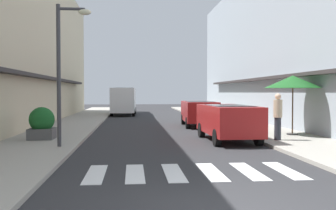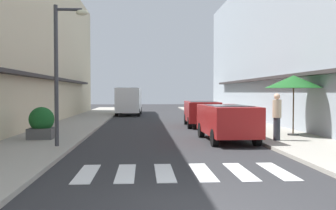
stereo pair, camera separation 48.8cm
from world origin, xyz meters
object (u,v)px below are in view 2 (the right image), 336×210
at_px(parked_car_mid, 202,111).
at_px(street_lamp, 62,59).
at_px(pedestrian_walking_near, 277,115).
at_px(cafe_umbrella, 294,82).
at_px(parked_car_near, 227,119).
at_px(delivery_van, 129,99).
at_px(planter_midblock, 42,123).

distance_m(parked_car_mid, street_lamp, 10.73).
bearing_deg(pedestrian_walking_near, cafe_umbrella, -152.76).
distance_m(parked_car_near, parked_car_mid, 6.74).
bearing_deg(delivery_van, street_lamp, -94.53).
xyz_separation_m(cafe_umbrella, planter_midblock, (-10.61, -0.57, -1.70)).
height_order(parked_car_mid, street_lamp, street_lamp).
relative_size(delivery_van, pedestrian_walking_near, 3.00).
relative_size(parked_car_near, parked_car_mid, 1.02).
bearing_deg(street_lamp, parked_car_near, 15.86).
bearing_deg(street_lamp, parked_car_mid, 54.00).
distance_m(parked_car_near, planter_midblock, 7.48).
height_order(delivery_van, street_lamp, street_lamp).
relative_size(delivery_van, street_lamp, 1.12).
relative_size(street_lamp, pedestrian_walking_near, 2.67).
bearing_deg(parked_car_near, delivery_van, 104.30).
bearing_deg(cafe_umbrella, street_lamp, -163.51).
xyz_separation_m(delivery_van, cafe_umbrella, (7.75, -17.06, 1.03)).
bearing_deg(parked_car_mid, parked_car_near, -90.00).
height_order(delivery_van, pedestrian_walking_near, delivery_van).
bearing_deg(parked_car_near, street_lamp, -164.14).
bearing_deg(parked_car_mid, planter_midblock, -139.82).
bearing_deg(planter_midblock, cafe_umbrella, 3.06).
xyz_separation_m(parked_car_mid, pedestrian_walking_near, (1.80, -7.47, 0.17)).
distance_m(parked_car_near, cafe_umbrella, 3.63).
relative_size(cafe_umbrella, pedestrian_walking_near, 1.43).
xyz_separation_m(parked_car_near, cafe_umbrella, (3.15, 1.00, 1.52)).
relative_size(delivery_van, cafe_umbrella, 2.10).
xyz_separation_m(parked_car_mid, cafe_umbrella, (3.15, -5.74, 1.52)).
relative_size(parked_car_mid, street_lamp, 0.88).
bearing_deg(planter_midblock, parked_car_near, -3.36).
height_order(delivery_van, cafe_umbrella, cafe_umbrella).
distance_m(parked_car_mid, pedestrian_walking_near, 7.68).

